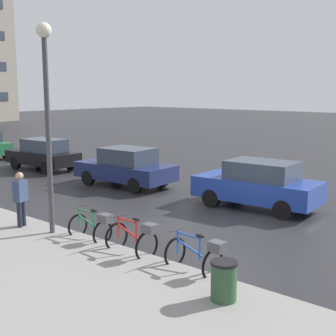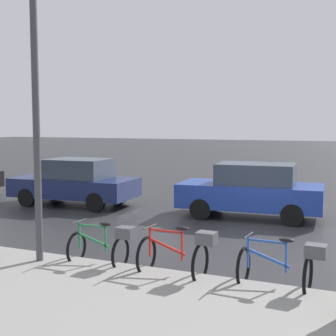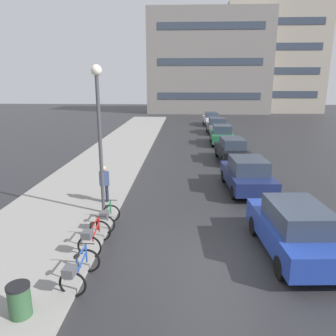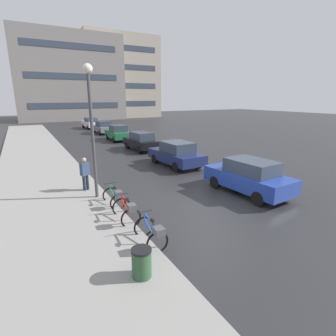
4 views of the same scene
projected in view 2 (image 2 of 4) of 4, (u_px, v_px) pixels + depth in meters
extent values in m
plane|color=#28282B|center=(246.00, 237.00, 11.88)|extent=(140.00, 140.00, 0.00)
torus|color=black|center=(243.00, 267.00, 8.24)|extent=(0.72, 0.10, 0.72)
torus|color=black|center=(308.00, 276.00, 7.74)|extent=(0.72, 0.10, 0.72)
cube|color=#234CA8|center=(286.00, 257.00, 7.88)|extent=(0.04, 0.04, 0.54)
cube|color=#234CA8|center=(248.00, 252.00, 8.18)|extent=(0.04, 0.04, 0.56)
cube|color=#234CA8|center=(267.00, 241.00, 8.01)|extent=(0.07, 0.67, 0.04)
cube|color=#234CA8|center=(268.00, 258.00, 8.02)|extent=(0.08, 0.75, 0.27)
ellipsoid|color=black|center=(287.00, 240.00, 7.85)|extent=(0.15, 0.27, 0.07)
cylinder|color=black|center=(248.00, 235.00, 8.15)|extent=(0.50, 0.06, 0.03)
cube|color=#4C4C51|center=(316.00, 251.00, 7.65)|extent=(0.30, 0.36, 0.22)
torus|color=black|center=(146.00, 256.00, 8.87)|extent=(0.76, 0.09, 0.76)
torus|color=black|center=(200.00, 263.00, 8.38)|extent=(0.76, 0.09, 0.76)
cube|color=red|center=(182.00, 245.00, 8.51)|extent=(0.04, 0.04, 0.57)
cube|color=red|center=(150.00, 242.00, 8.80)|extent=(0.04, 0.04, 0.55)
cube|color=red|center=(166.00, 231.00, 8.64)|extent=(0.06, 0.66, 0.04)
cube|color=red|center=(167.00, 247.00, 8.65)|extent=(0.07, 0.75, 0.27)
ellipsoid|color=black|center=(182.00, 228.00, 8.48)|extent=(0.15, 0.27, 0.07)
cylinder|color=black|center=(150.00, 227.00, 8.78)|extent=(0.50, 0.05, 0.03)
cube|color=#4C4C51|center=(207.00, 238.00, 8.29)|extent=(0.29, 0.35, 0.22)
torus|color=black|center=(76.00, 248.00, 9.54)|extent=(0.69, 0.07, 0.69)
torus|color=black|center=(120.00, 253.00, 9.14)|extent=(0.69, 0.07, 0.69)
cube|color=#237042|center=(106.00, 239.00, 9.25)|extent=(0.04, 0.04, 0.53)
cube|color=#237042|center=(79.00, 235.00, 9.48)|extent=(0.04, 0.04, 0.54)
cube|color=#237042|center=(92.00, 226.00, 9.34)|extent=(0.04, 0.61, 0.04)
cube|color=#237042|center=(93.00, 240.00, 9.36)|extent=(0.05, 0.69, 0.25)
ellipsoid|color=black|center=(105.00, 224.00, 9.22)|extent=(0.14, 0.26, 0.07)
cylinder|color=black|center=(79.00, 221.00, 9.45)|extent=(0.50, 0.03, 0.03)
cube|color=#4C4C51|center=(126.00, 233.00, 9.06)|extent=(0.28, 0.34, 0.22)
cube|color=navy|center=(250.00, 196.00, 14.31)|extent=(2.15, 4.41, 0.72)
cube|color=#2D3847|center=(256.00, 174.00, 14.18)|extent=(1.68, 2.39, 0.63)
cylinder|color=black|center=(201.00, 209.00, 14.01)|extent=(0.26, 0.65, 0.64)
cylinder|color=black|center=(214.00, 201.00, 15.57)|extent=(0.26, 0.65, 0.64)
cylinder|color=black|center=(292.00, 215.00, 13.11)|extent=(0.26, 0.65, 0.64)
cylinder|color=black|center=(297.00, 205.00, 14.67)|extent=(0.26, 0.65, 0.64)
cube|color=navy|center=(74.00, 187.00, 16.51)|extent=(2.18, 4.44, 0.65)
cube|color=#2D3847|center=(78.00, 168.00, 16.39)|extent=(1.71, 2.20, 0.68)
cylinder|color=black|center=(27.00, 198.00, 16.19)|extent=(0.25, 0.65, 0.64)
cylinder|color=black|center=(56.00, 191.00, 17.83)|extent=(0.25, 0.65, 0.64)
cylinder|color=black|center=(96.00, 202.00, 15.25)|extent=(0.25, 0.65, 0.64)
cylinder|color=black|center=(120.00, 195.00, 16.89)|extent=(0.25, 0.65, 0.64)
cylinder|color=#424247|center=(36.00, 131.00, 9.14)|extent=(0.14, 0.14, 5.46)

